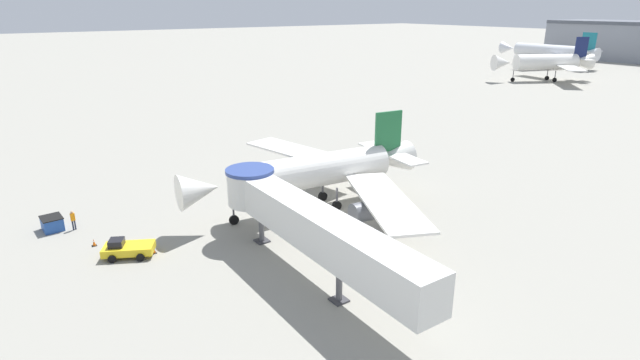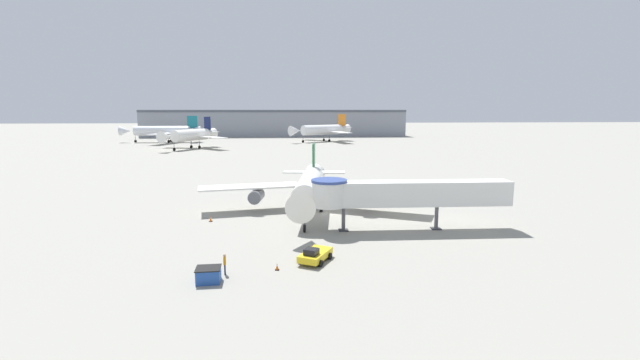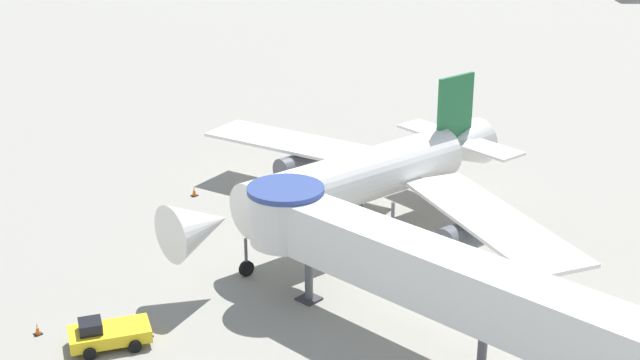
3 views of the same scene
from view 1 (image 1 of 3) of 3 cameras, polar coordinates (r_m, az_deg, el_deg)
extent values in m
plane|color=gray|center=(48.13, 1.51, -3.86)|extent=(800.00, 800.00, 0.00)
cylinder|color=white|center=(47.94, -0.94, 1.02)|extent=(5.17, 16.14, 3.20)
cone|color=white|center=(44.28, -13.66, -1.11)|extent=(3.62, 3.90, 3.20)
cone|color=white|center=(52.51, 7.88, 2.48)|extent=(3.78, 5.17, 3.20)
cube|color=white|center=(56.54, -2.53, 3.27)|extent=(14.35, 6.40, 0.22)
cube|color=white|center=(42.60, 7.54, -2.35)|extent=(14.19, 9.41, 0.22)
cube|color=#1E6638|center=(51.63, 7.81, 5.50)|extent=(0.63, 3.15, 4.16)
cube|color=white|center=(52.49, 8.12, 3.10)|extent=(9.63, 3.37, 0.18)
cylinder|color=#565960|center=(55.49, -2.94, 1.73)|extent=(2.14, 3.34, 1.76)
cylinder|color=#565960|center=(43.33, 5.55, -3.50)|extent=(2.14, 3.34, 1.76)
cylinder|color=#4C4C51|center=(45.94, -9.86, -3.47)|extent=(0.18, 0.18, 1.84)
cylinder|color=black|center=(46.30, -9.80, -4.52)|extent=(0.37, 0.93, 0.90)
cylinder|color=#4C4C51|center=(50.85, 0.32, -0.90)|extent=(0.22, 0.22, 1.84)
cylinder|color=black|center=(51.18, 0.32, -1.87)|extent=(0.51, 0.94, 0.90)
cylinder|color=#4C4C51|center=(48.50, 1.95, -1.93)|extent=(0.22, 0.22, 1.84)
cylinder|color=black|center=(48.84, 1.93, -2.94)|extent=(0.51, 0.94, 0.90)
cube|color=silver|center=(34.22, 0.15, -5.93)|extent=(21.10, 2.92, 2.80)
cylinder|color=silver|center=(42.64, -7.94, -0.91)|extent=(3.90, 3.90, 2.80)
cylinder|color=navy|center=(42.13, -8.03, 1.07)|extent=(4.10, 4.10, 0.30)
cylinder|color=#56565B|center=(42.33, -6.72, -5.20)|extent=(0.44, 0.44, 2.93)
cube|color=#333338|center=(42.92, -6.64, -6.91)|extent=(1.10, 1.10, 0.12)
cylinder|color=#56565B|center=(34.06, 2.21, -11.54)|extent=(0.44, 0.44, 2.93)
cube|color=#333338|center=(34.80, 2.18, -13.53)|extent=(1.10, 1.10, 0.12)
cube|color=yellow|center=(42.91, -21.01, -7.34)|extent=(3.53, 4.32, 0.62)
cube|color=black|center=(42.89, -22.24, -6.65)|extent=(1.53, 1.50, 0.56)
cylinder|color=black|center=(44.17, -22.03, -7.15)|extent=(0.56, 0.69, 0.61)
cylinder|color=black|center=(42.48, -22.66, -8.31)|extent=(0.56, 0.69, 0.61)
cylinder|color=black|center=(43.65, -19.32, -7.12)|extent=(0.56, 0.69, 0.61)
cylinder|color=black|center=(41.94, -19.84, -8.30)|extent=(0.56, 0.69, 0.61)
cube|color=#234C9E|center=(50.53, -28.27, -4.43)|extent=(1.96, 1.69, 1.15)
cube|color=black|center=(50.31, -28.38, -3.79)|extent=(2.07, 1.79, 0.08)
cube|color=black|center=(45.96, -24.38, -6.84)|extent=(0.37, 0.37, 0.04)
cone|color=orange|center=(45.83, -24.43, -6.49)|extent=(0.26, 0.26, 0.58)
cylinder|color=white|center=(45.81, -24.44, -6.41)|extent=(0.14, 0.14, 0.07)
cube|color=black|center=(58.47, -9.76, 0.14)|extent=(0.43, 0.43, 0.04)
cone|color=orange|center=(58.36, -9.78, 0.47)|extent=(0.29, 0.29, 0.67)
cylinder|color=white|center=(58.33, -9.79, 0.54)|extent=(0.16, 0.16, 0.08)
cube|color=black|center=(42.91, -18.46, -7.92)|extent=(0.42, 0.42, 0.04)
cone|color=orange|center=(42.76, -18.51, -7.51)|extent=(0.29, 0.29, 0.65)
cylinder|color=white|center=(42.73, -18.52, -7.41)|extent=(0.16, 0.16, 0.08)
cylinder|color=#1E2338|center=(49.74, -26.19, -4.62)|extent=(0.13, 0.13, 0.88)
cylinder|color=#1E2338|center=(49.70, -26.40, -4.67)|extent=(0.13, 0.13, 0.88)
cube|color=orange|center=(49.43, -26.43, -3.80)|extent=(0.24, 0.37, 0.70)
sphere|color=tan|center=(49.27, -26.51, -3.30)|extent=(0.24, 0.24, 0.24)
cylinder|color=white|center=(147.06, 24.40, 12.17)|extent=(11.45, 16.38, 4.10)
cone|color=white|center=(141.27, 20.09, 12.48)|extent=(5.75, 5.92, 4.10)
cone|color=white|center=(152.20, 27.59, 11.90)|extent=(6.53, 7.35, 4.10)
cube|color=white|center=(155.05, 23.63, 12.29)|extent=(12.26, 6.40, 0.22)
cube|color=white|center=(141.70, 26.79, 11.33)|extent=(11.17, 11.45, 0.22)
cube|color=#141E4C|center=(151.74, 27.71, 13.28)|extent=(1.89, 3.21, 5.32)
cube|color=white|center=(152.31, 27.73, 12.15)|extent=(8.15, 5.96, 0.18)
cylinder|color=#4C4C51|center=(143.20, 21.21, 11.12)|extent=(0.18, 0.18, 2.36)
cylinder|color=black|center=(143.35, 21.15, 10.65)|extent=(0.75, 1.09, 1.10)
cylinder|color=#4C4C51|center=(150.02, 24.56, 11.01)|extent=(0.22, 0.22, 2.36)
cylinder|color=black|center=(150.15, 24.50, 10.56)|extent=(0.88, 1.16, 1.10)
cylinder|color=#4C4C51|center=(146.89, 25.29, 10.76)|extent=(0.22, 0.22, 2.36)
cylinder|color=black|center=(147.04, 25.23, 10.31)|extent=(0.88, 1.16, 1.10)
cylinder|color=silver|center=(184.87, 24.66, 13.26)|extent=(23.32, 4.37, 4.09)
cone|color=silver|center=(193.35, 20.66, 13.95)|extent=(4.55, 4.15, 4.09)
cone|color=silver|center=(178.47, 28.28, 12.58)|extent=(6.19, 4.17, 4.09)
cube|color=silver|center=(191.67, 26.94, 12.88)|extent=(9.66, 15.98, 0.22)
cube|color=silver|center=(175.22, 23.80, 12.90)|extent=(9.96, 16.00, 0.22)
cube|color=#19707F|center=(178.36, 28.38, 13.76)|extent=(4.41, 0.29, 5.32)
cube|color=silver|center=(178.27, 28.40, 12.79)|extent=(3.21, 10.27, 0.18)
cylinder|color=#4C4C51|center=(191.35, 21.54, 12.83)|extent=(0.18, 0.18, 2.35)
cylinder|color=black|center=(191.46, 21.49, 12.48)|extent=(1.10, 0.27, 1.10)
cylinder|color=#4C4C51|center=(185.24, 25.59, 12.13)|extent=(0.22, 0.22, 2.35)
cylinder|color=black|center=(185.36, 25.54, 11.77)|extent=(1.10, 0.41, 1.10)
cylinder|color=#4C4C51|center=(182.08, 24.99, 12.12)|extent=(0.22, 0.22, 2.35)
cylinder|color=black|center=(182.19, 24.94, 11.76)|extent=(1.10, 0.41, 1.10)
camera|label=2|loc=(50.25, -70.73, 0.53)|focal=24.00mm
camera|label=3|loc=(13.76, -109.08, 11.93)|focal=50.00mm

